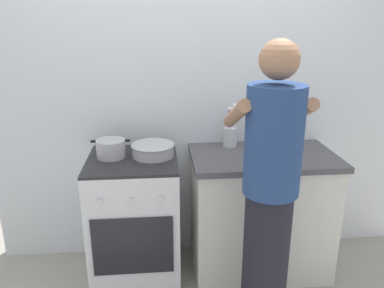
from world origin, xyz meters
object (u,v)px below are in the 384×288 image
(pot, at_px, (111,149))
(mixing_bowl, at_px, (153,149))
(stove_range, at_px, (135,218))
(utensil_crock, at_px, (230,133))
(person, at_px, (269,198))

(pot, xyz_separation_m, mixing_bowl, (0.28, -0.01, -0.01))
(stove_range, relative_size, utensil_crock, 2.81)
(stove_range, xyz_separation_m, person, (0.77, -0.59, 0.41))
(mixing_bowl, distance_m, person, 0.89)
(mixing_bowl, xyz_separation_m, utensil_crock, (0.56, 0.17, 0.05))
(utensil_crock, bearing_deg, stove_range, -163.55)
(pot, height_order, mixing_bowl, pot)
(mixing_bowl, height_order, person, person)
(person, bearing_deg, stove_range, 142.74)
(pot, xyz_separation_m, utensil_crock, (0.84, 0.16, 0.04))
(pot, relative_size, person, 0.15)
(stove_range, bearing_deg, utensil_crock, 16.45)
(stove_range, height_order, utensil_crock, utensil_crock)
(stove_range, relative_size, mixing_bowl, 3.03)
(stove_range, bearing_deg, mixing_bowl, 14.97)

